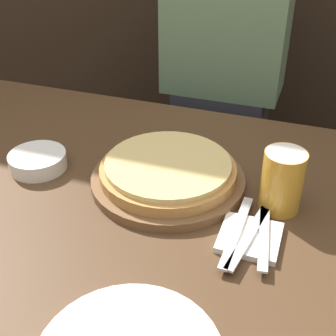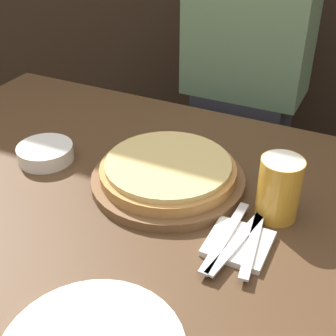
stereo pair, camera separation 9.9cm
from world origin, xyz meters
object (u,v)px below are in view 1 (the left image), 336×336
Objects in this scene: dinner_knife at (250,234)px; pizza_on_board at (168,174)px; side_bowl at (38,161)px; beer_glass at (283,179)px; diner_person at (221,112)px; spoon at (264,237)px; fork at (237,231)px.

pizza_on_board is at bearing 148.56° from dinner_knife.
side_bowl is at bearing -173.15° from pizza_on_board.
beer_glass is 0.09× the size of diner_person.
pizza_on_board is 2.60× the size of beer_glass.
pizza_on_board reaches higher than dinner_knife.
side_bowl is 0.51m from dinner_knife.
dinner_knife is 0.75m from diner_person.
pizza_on_board is 0.30m from side_bowl.
side_bowl is (-0.30, -0.04, -0.01)m from pizza_on_board.
pizza_on_board is 1.83× the size of spoon.
fork is at bearing -74.70° from diner_person.
beer_glass is 0.71× the size of spoon.
spoon is at bearing -71.01° from diner_person.
fork is at bearing -117.37° from beer_glass.
beer_glass is 0.54m from side_bowl.
pizza_on_board is 2.56× the size of side_bowl.
beer_glass is at bearing 3.29° from side_bowl.
side_bowl is at bearing 170.14° from dinner_knife.
beer_glass is 0.60× the size of dinner_knife.
diner_person reaches higher than pizza_on_board.
beer_glass is 0.13m from spoon.
pizza_on_board is at bearing 178.76° from beer_glass.
diner_person is (-0.02, 0.59, -0.13)m from pizza_on_board.
side_bowl is 0.69m from diner_person.
fork is at bearing -34.93° from pizza_on_board.
spoon is at bearing 0.00° from dinner_knife.
fork is 0.05m from spoon.
side_bowl reaches higher than spoon.
side_bowl is 0.48m from fork.
dinner_knife is (0.50, -0.09, -0.00)m from side_bowl.
diner_person is at bearing 105.30° from fork.
diner_person is (-0.22, 0.71, -0.12)m from dinner_knife.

